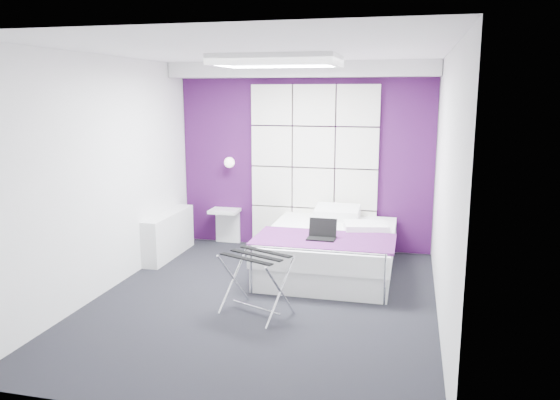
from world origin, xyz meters
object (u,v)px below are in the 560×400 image
(radiator, at_px, (169,235))
(nightstand, at_px, (224,211))
(luggage_rack, at_px, (256,284))
(bed, at_px, (330,249))
(laptop, at_px, (322,234))
(wall_lamp, at_px, (230,162))

(radiator, height_order, nightstand, radiator)
(radiator, height_order, luggage_rack, luggage_rack)
(luggage_rack, bearing_deg, nightstand, 139.62)
(radiator, bearing_deg, bed, -3.41)
(bed, relative_size, luggage_rack, 3.08)
(bed, relative_size, nightstand, 4.68)
(radiator, height_order, laptop, laptop)
(luggage_rack, bearing_deg, bed, 94.31)
(radiator, relative_size, nightstand, 2.89)
(wall_lamp, bearing_deg, bed, -29.35)
(wall_lamp, height_order, bed, wall_lamp)
(laptop, bearing_deg, wall_lamp, 140.09)
(wall_lamp, bearing_deg, luggage_rack, -65.92)
(nightstand, distance_m, luggage_rack, 2.63)
(radiator, xyz_separation_m, laptop, (2.20, -0.61, 0.30))
(radiator, relative_size, luggage_rack, 1.91)
(wall_lamp, xyz_separation_m, bed, (1.59, -0.89, -0.93))
(luggage_rack, bearing_deg, wall_lamp, 137.49)
(wall_lamp, distance_m, laptop, 2.17)
(nightstand, xyz_separation_m, luggage_rack, (1.16, -2.35, -0.20))
(bed, height_order, laptop, laptop)
(radiator, bearing_deg, wall_lamp, 49.90)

